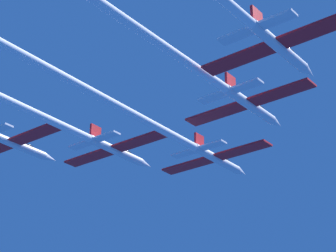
{
  "coord_description": "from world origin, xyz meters",
  "views": [
    {
      "loc": [
        52.31,
        -80.19,
        -40.28
      ],
      "look_at": [
        0.13,
        -13.61,
        -0.08
      ],
      "focal_mm": 71.46,
      "sensor_mm": 36.0,
      "label": 1
    }
  ],
  "objects": [
    {
      "name": "jet_right_wing",
      "position": [
        12.14,
        -36.59,
        0.4
      ],
      "size": [
        18.87,
        78.14,
        3.13
      ],
      "color": "white"
    },
    {
      "name": "jet_lead",
      "position": [
        -0.44,
        -25.65,
        -0.71
      ],
      "size": [
        18.87,
        77.31,
        3.13
      ],
      "color": "white"
    }
  ]
}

